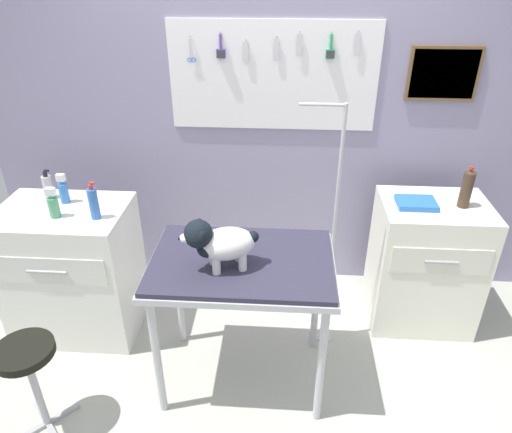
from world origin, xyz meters
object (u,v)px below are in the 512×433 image
Objects in this scene: dog at (219,242)px; spray_bottle_tall at (53,205)px; stool at (28,365)px; soda_bottle at (467,188)px; cabinet_right at (425,263)px; grooming_arm at (331,245)px; counter_left at (74,270)px; grooming_table at (242,273)px.

dog is 2.08× the size of spray_bottle_tall.
dog is 1.16m from stool.
stool is 2.67m from soda_bottle.
cabinet_right is at bearing 29.15° from dog.
stool is (-1.56, -0.78, -0.29)m from grooming_arm.
dog is 0.43× the size of counter_left.
counter_left is (-1.06, 0.47, -0.57)m from dog.
stool is at bearing -160.26° from dog.
dog is (-0.11, -0.09, 0.25)m from grooming_table.
counter_left is 2.36m from cabinet_right.
dog is 1.29m from counter_left.
soda_bottle reaches higher than counter_left.
spray_bottle_tall is (-1.04, 0.39, -0.03)m from dog.
grooming_arm is 1.78× the size of cabinet_right.
soda_bottle reaches higher than dog.
spray_bottle_tall is at bearing 165.08° from grooming_table.
soda_bottle is (0.15, -0.02, 0.58)m from cabinet_right.
spray_bottle_tall is 0.71× the size of soda_bottle.
soda_bottle is at bearing -6.11° from cabinet_right.
grooming_arm is at bearing -1.05° from counter_left.
counter_left is (-1.67, 0.03, -0.30)m from grooming_arm.
grooming_arm is at bearing 26.60° from stool.
grooming_arm is 0.79m from cabinet_right.
soda_bottle is at bearing 23.61° from stool.
cabinet_right is 2.41m from spray_bottle_tall.
grooming_arm is 1.77× the size of counter_left.
grooming_arm reaches higher than counter_left.
cabinet_right is at bearing 25.33° from stool.
grooming_table is 3.70× the size of soda_bottle.
spray_bottle_tall is (-1.14, 0.30, 0.21)m from grooming_table.
soda_bottle reaches higher than cabinet_right.
dog reaches higher than cabinet_right.
grooming_table is 1.38m from cabinet_right.
grooming_arm is 2.78× the size of stool.
spray_bottle_tall reaches higher than grooming_table.
grooming_table is 5.23× the size of spray_bottle_tall.
stool is at bearing -153.40° from grooming_arm.
grooming_arm is 1.77m from stool.
grooming_arm is at bearing 35.80° from dog.
counter_left is at bearing 155.90° from dog.
cabinet_right is 4.77× the size of spray_bottle_tall.
cabinet_right is 0.60m from soda_bottle.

